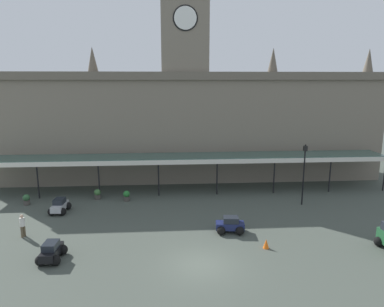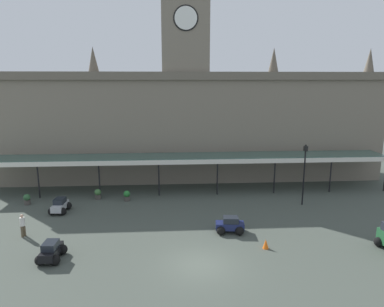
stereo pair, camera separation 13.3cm
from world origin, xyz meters
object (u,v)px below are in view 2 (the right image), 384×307
(car_black_sedan, at_px, (51,252))
(planter_forecourt_centre, at_px, (127,196))
(traffic_cone, at_px, (266,244))
(planter_near_kerb, at_px, (27,199))
(car_silver_sedan, at_px, (60,206))
(planter_by_canopy, at_px, (98,194))
(car_navy_sedan, at_px, (230,226))
(pedestrian_beside_cars, at_px, (23,225))
(victorian_lamppost, at_px, (304,168))

(car_black_sedan, bearing_deg, planter_forecourt_centre, 72.23)
(traffic_cone, distance_m, planter_near_kerb, 21.32)
(car_black_sedan, xyz_separation_m, car_silver_sedan, (-1.87, 8.14, 0.00))
(planter_forecourt_centre, bearing_deg, planter_by_canopy, 166.54)
(traffic_cone, height_order, planter_forecourt_centre, planter_forecourt_centre)
(car_navy_sedan, bearing_deg, planter_by_canopy, 143.84)
(planter_by_canopy, bearing_deg, pedestrian_beside_cars, -115.32)
(planter_by_canopy, bearing_deg, planter_near_kerb, -169.79)
(planter_near_kerb, bearing_deg, car_black_sedan, -62.29)
(victorian_lamppost, bearing_deg, car_silver_sedan, -178.81)
(pedestrian_beside_cars, bearing_deg, car_silver_sedan, 75.77)
(car_black_sedan, xyz_separation_m, planter_near_kerb, (-5.37, 10.22, -0.01))
(traffic_cone, bearing_deg, car_silver_sedan, 154.05)
(victorian_lamppost, distance_m, planter_by_canopy, 18.89)
(car_black_sedan, distance_m, planter_by_canopy, 11.32)
(traffic_cone, bearing_deg, planter_by_canopy, 140.49)
(car_black_sedan, distance_m, car_silver_sedan, 8.35)
(planter_by_canopy, bearing_deg, car_black_sedan, -93.30)
(car_silver_sedan, bearing_deg, victorian_lamppost, 1.19)
(victorian_lamppost, xyz_separation_m, planter_near_kerb, (-24.49, 1.65, -2.86))
(car_black_sedan, xyz_separation_m, planter_forecourt_centre, (3.41, 10.64, -0.01))
(car_silver_sedan, distance_m, planter_forecourt_centre, 5.85)
(car_navy_sedan, distance_m, planter_near_kerb, 18.45)
(pedestrian_beside_cars, xyz_separation_m, planter_by_canopy, (3.71, 7.83, -0.42))
(victorian_lamppost, height_order, planter_forecourt_centre, victorian_lamppost)
(car_navy_sedan, height_order, traffic_cone, car_navy_sedan)
(traffic_cone, distance_m, planter_forecourt_centre, 14.35)
(victorian_lamppost, height_order, planter_near_kerb, victorian_lamppost)
(car_navy_sedan, bearing_deg, car_black_sedan, -164.59)
(car_navy_sedan, bearing_deg, planter_forecourt_centre, 138.20)
(car_navy_sedan, distance_m, pedestrian_beside_cars, 14.77)
(traffic_cone, height_order, planter_by_canopy, planter_by_canopy)
(car_navy_sedan, height_order, car_black_sedan, same)
(victorian_lamppost, bearing_deg, planter_near_kerb, 176.16)
(planter_by_canopy, bearing_deg, planter_forecourt_centre, -13.46)
(car_navy_sedan, xyz_separation_m, pedestrian_beside_cars, (-14.76, 0.25, 0.41))
(car_silver_sedan, xyz_separation_m, pedestrian_beside_cars, (-1.18, -4.67, 0.41))
(pedestrian_beside_cars, bearing_deg, car_navy_sedan, -0.96)
(car_silver_sedan, xyz_separation_m, planter_near_kerb, (-3.50, 2.08, -0.01))
(car_navy_sedan, bearing_deg, victorian_lamppost, 35.79)
(car_navy_sedan, xyz_separation_m, planter_forecourt_centre, (-8.29, 7.42, -0.01))
(pedestrian_beside_cars, xyz_separation_m, planter_near_kerb, (-2.31, 6.75, -0.42))
(planter_forecourt_centre, distance_m, planter_by_canopy, 2.84)
(pedestrian_beside_cars, xyz_separation_m, traffic_cone, (16.70, -2.89, -0.59))
(victorian_lamppost, bearing_deg, traffic_cone, -124.44)
(planter_near_kerb, bearing_deg, planter_by_canopy, 10.21)
(car_black_sedan, relative_size, traffic_cone, 3.22)
(car_black_sedan, distance_m, traffic_cone, 13.66)
(car_black_sedan, relative_size, victorian_lamppost, 0.38)
(planter_by_canopy, bearing_deg, car_navy_sedan, -36.16)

